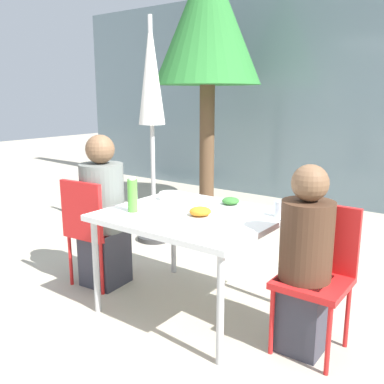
{
  "coord_description": "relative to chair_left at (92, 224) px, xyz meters",
  "views": [
    {
      "loc": [
        1.7,
        -2.29,
        1.52
      ],
      "look_at": [
        0.0,
        0.0,
        0.87
      ],
      "focal_mm": 40.0,
      "sensor_mm": 36.0,
      "label": 1
    }
  ],
  "objects": [
    {
      "name": "ground_plane",
      "position": [
        0.87,
        0.16,
        -0.52
      ],
      "size": [
        24.0,
        24.0,
        0.0
      ],
      "primitive_type": "plane",
      "color": "#B2A893"
    },
    {
      "name": "building_facade",
      "position": [
        0.87,
        3.8,
        0.98
      ],
      "size": [
        10.0,
        0.2,
        3.0
      ],
      "color": "slate",
      "rests_on": "ground"
    },
    {
      "name": "dining_table",
      "position": [
        0.87,
        0.16,
        0.14
      ],
      "size": [
        1.16,
        0.99,
        0.72
      ],
      "color": "white",
      "rests_on": "ground"
    },
    {
      "name": "chair_left",
      "position": [
        0.0,
        0.0,
        0.0
      ],
      "size": [
        0.43,
        0.43,
        0.88
      ],
      "rotation": [
        0.0,
        0.0,
        0.09
      ],
      "color": "red",
      "rests_on": "ground"
    },
    {
      "name": "person_left",
      "position": [
        0.04,
        0.08,
        0.06
      ],
      "size": [
        0.34,
        0.34,
        1.23
      ],
      "rotation": [
        0.0,
        0.0,
        0.09
      ],
      "color": "#383842",
      "rests_on": "ground"
    },
    {
      "name": "chair_right",
      "position": [
        1.75,
        0.24,
        0.0
      ],
      "size": [
        0.4,
        0.4,
        0.88
      ],
      "rotation": [
        0.0,
        0.0,
        -3.14
      ],
      "color": "red",
      "rests_on": "ground"
    },
    {
      "name": "person_right",
      "position": [
        1.71,
        0.16,
        0.03
      ],
      "size": [
        0.31,
        0.31,
        1.14
      ],
      "rotation": [
        0.0,
        0.0,
        -3.14
      ],
      "color": "#383842",
      "rests_on": "ground"
    },
    {
      "name": "closed_umbrella",
      "position": [
        -0.36,
        1.14,
        1.07
      ],
      "size": [
        0.36,
        0.36,
        2.28
      ],
      "color": "#333333",
      "rests_on": "ground"
    },
    {
      "name": "plate_0",
      "position": [
        0.98,
        0.1,
        0.23
      ],
      "size": [
        0.27,
        0.27,
        0.07
      ],
      "color": "white",
      "rests_on": "dining_table"
    },
    {
      "name": "plate_1",
      "position": [
        0.99,
        0.48,
        0.23
      ],
      "size": [
        0.23,
        0.23,
        0.07
      ],
      "color": "white",
      "rests_on": "dining_table"
    },
    {
      "name": "bottle",
      "position": [
        0.52,
        -0.06,
        0.32
      ],
      "size": [
        0.07,
        0.07,
        0.25
      ],
      "color": "#51A338",
      "rests_on": "dining_table"
    },
    {
      "name": "drinking_cup",
      "position": [
        1.4,
        0.43,
        0.26
      ],
      "size": [
        0.07,
        0.07,
        0.11
      ],
      "color": "silver",
      "rests_on": "dining_table"
    },
    {
      "name": "salad_bowl",
      "position": [
        0.5,
        0.37,
        0.23
      ],
      "size": [
        0.17,
        0.17,
        0.06
      ],
      "color": "white",
      "rests_on": "dining_table"
    },
    {
      "name": "tree_behind_left",
      "position": [
        -0.7,
        2.61,
        1.92
      ],
      "size": [
        1.39,
        1.39,
        3.29
      ],
      "color": "brown",
      "rests_on": "ground"
    }
  ]
}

